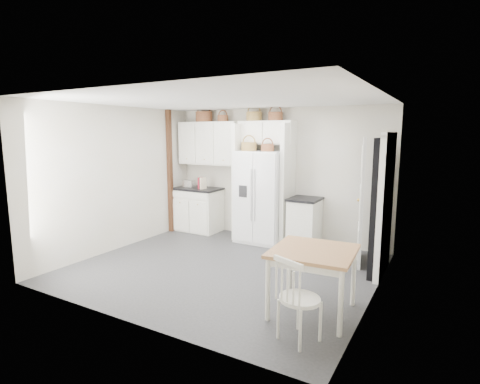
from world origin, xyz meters
The scene contains 28 objects.
floor centered at (0.00, 0.00, 0.00)m, with size 4.50×4.50×0.00m, color #2D2D31.
ceiling centered at (0.00, 0.00, 2.60)m, with size 4.50×4.50×0.00m, color white.
wall_back centered at (0.00, 2.00, 1.30)m, with size 4.50×4.50×0.00m, color beige.
wall_left centered at (-2.25, 0.00, 1.30)m, with size 4.00×4.00×0.00m, color beige.
wall_right centered at (2.25, 0.00, 1.30)m, with size 4.00×4.00×0.00m, color beige.
refrigerator centered at (-0.15, 1.65, 0.89)m, with size 0.92×0.74×1.78m, color white.
base_cab_left centered at (-1.73, 1.70, 0.45)m, with size 0.98×0.62×0.90m, color white.
base_cab_right centered at (0.71, 1.70, 0.44)m, with size 0.50×0.61×0.89m, color white.
dining_table centered at (1.70, -0.75, 0.39)m, with size 0.93×0.93×0.78m, color brown.
windsor_chair centered at (1.78, -1.40, 0.45)m, with size 0.44×0.40×0.90m, color white.
counter_left centered at (-1.73, 1.70, 0.92)m, with size 1.02×0.66×0.04m, color black.
counter_right centered at (0.71, 1.70, 0.91)m, with size 0.55×0.65×0.04m, color black.
toaster centered at (-1.89, 1.60, 1.03)m, with size 0.24×0.14×0.17m, color silver.
cookbook_red centered at (-1.60, 1.62, 1.07)m, with size 0.04×0.16×0.24m, color maroon.
cookbook_cream centered at (-1.53, 1.62, 1.07)m, with size 0.04×0.17×0.25m, color beige.
basket_upper_b centered at (-1.63, 1.83, 2.46)m, with size 0.37×0.37×0.22m, color brown.
basket_upper_c centered at (-1.16, 1.83, 2.42)m, with size 0.23×0.23×0.13m, color brown.
basket_bridge_a centered at (-0.44, 1.83, 2.44)m, with size 0.32×0.32×0.18m, color brown.
basket_bridge_b centered at (0.03, 1.83, 2.43)m, with size 0.28×0.28×0.16m, color brown.
basket_fridge_a centered at (-0.39, 1.55, 1.86)m, with size 0.30×0.30×0.16m, color brown.
basket_fridge_b centered at (0.00, 1.55, 1.85)m, with size 0.25×0.25×0.13m, color brown.
upper_cabinet centered at (-1.50, 1.83, 1.90)m, with size 1.40×0.34×0.90m, color white.
bridge_cabinet centered at (-0.15, 1.83, 2.12)m, with size 1.12×0.34×0.45m, color white.
fridge_panel_left centered at (-0.66, 1.70, 1.15)m, with size 0.08×0.60×2.30m, color white.
fridge_panel_right centered at (0.36, 1.70, 1.15)m, with size 0.08×0.60×2.30m, color white.
trim_post centered at (-2.20, 1.35, 1.30)m, with size 0.09×0.09×2.60m, color #421F13.
doorway_void centered at (2.16, 1.00, 1.02)m, with size 0.18×0.85×2.05m, color black.
door_slab centered at (1.80, 1.33, 1.02)m, with size 0.80×0.04×2.05m, color white.
Camera 1 is at (3.03, -4.81, 2.11)m, focal length 28.00 mm.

